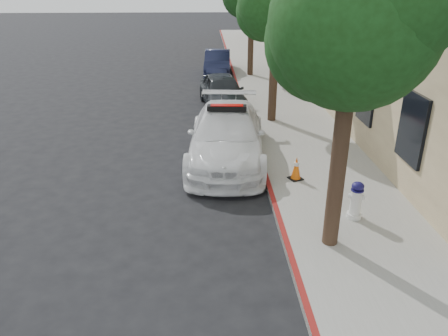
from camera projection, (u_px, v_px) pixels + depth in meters
name	position (u px, v px, depth m)	size (l,w,h in m)	color
ground	(186.00, 203.00, 10.37)	(120.00, 120.00, 0.00)	black
sidewalk	(274.00, 94.00, 19.63)	(3.20, 50.00, 0.15)	gray
curb_strip	(240.00, 95.00, 19.57)	(0.12, 50.00, 0.15)	maroon
tree_near	(357.00, 23.00, 6.92)	(2.92, 2.82, 5.62)	black
tree_mid	(278.00, 2.00, 14.28)	(2.77, 2.64, 5.43)	black
police_car	(227.00, 135.00, 12.51)	(2.52, 5.38, 1.67)	white
parked_car_mid	(222.00, 91.00, 17.77)	(1.57, 3.91, 1.33)	#212529
parked_car_far	(218.00, 63.00, 23.76)	(1.35, 3.86, 1.27)	#161B38
fire_hydrant	(356.00, 200.00, 9.32)	(0.36, 0.32, 0.84)	silver
traffic_cone	(296.00, 168.00, 11.15)	(0.42, 0.42, 0.62)	black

